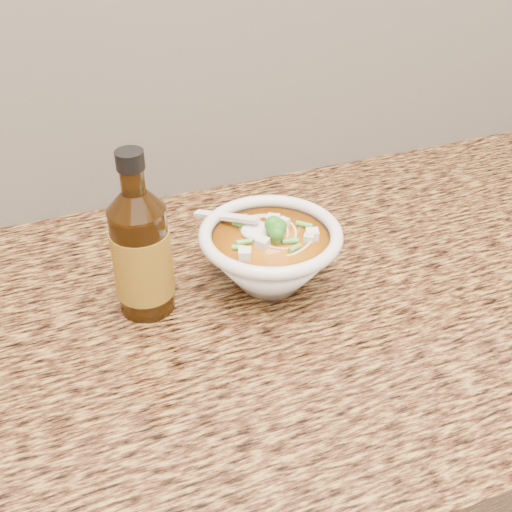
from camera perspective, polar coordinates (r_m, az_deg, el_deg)
name	(u,v)px	position (r m, az deg, el deg)	size (l,w,h in m)	color
counter_slab	(264,313)	(0.84, 0.72, -5.08)	(4.00, 0.68, 0.04)	olive
soup_bowl	(270,255)	(0.83, 1.28, 0.06)	(0.18, 0.19, 0.10)	silver
hot_sauce_bottle	(142,253)	(0.78, -10.13, 0.23)	(0.07, 0.07, 0.22)	#391F07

